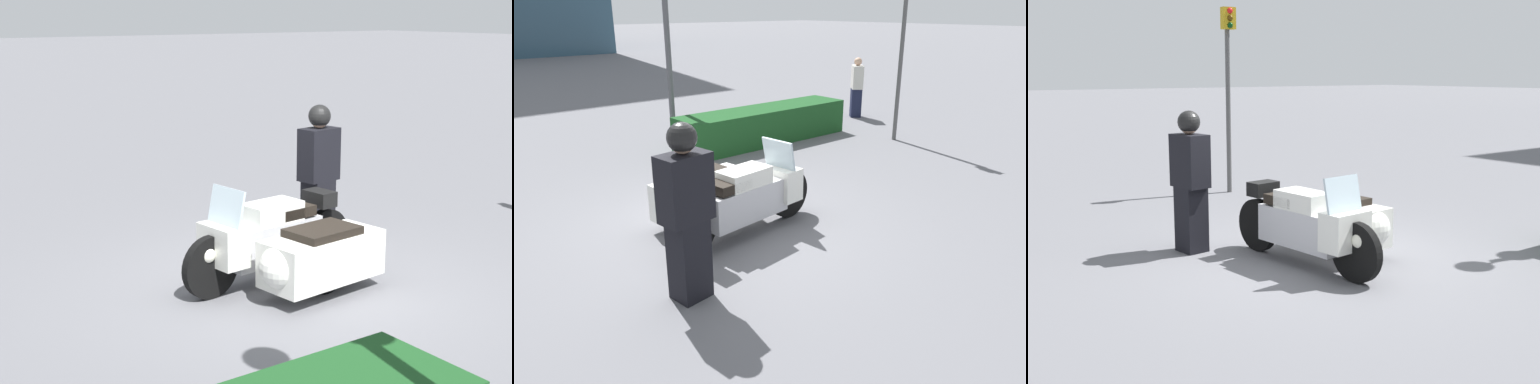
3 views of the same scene
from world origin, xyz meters
The scene contains 3 objects.
ground_plane centered at (0.00, 0.00, 0.00)m, with size 160.00×160.00×0.00m, color slate.
police_motorcycle centered at (0.16, 0.06, 0.47)m, with size 2.41×1.30×1.17m.
officer_rider centered at (-1.18, -1.11, 0.97)m, with size 0.53×0.36×1.83m.
Camera 1 is at (5.16, 6.50, 3.00)m, focal length 55.00 mm.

